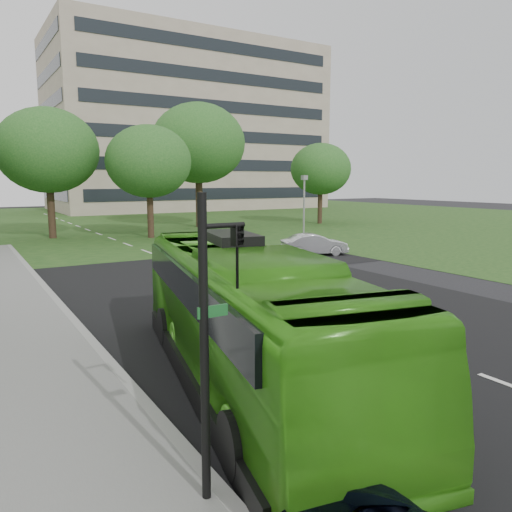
{
  "coord_description": "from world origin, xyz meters",
  "views": [
    {
      "loc": [
        -9.96,
        -11.65,
        4.4
      ],
      "look_at": [
        -0.49,
        4.07,
        1.6
      ],
      "focal_mm": 35.0,
      "sensor_mm": 36.0,
      "label": 1
    }
  ],
  "objects_px": {
    "tree_park_b": "(48,151)",
    "camera_pole": "(304,199)",
    "office_building": "(188,127)",
    "sedan": "(314,245)",
    "bus": "(246,317)",
    "tree_park_d": "(198,143)",
    "tree_park_c": "(149,162)",
    "tree_park_e": "(321,169)",
    "traffic_light": "(213,328)"
  },
  "relations": [
    {
      "from": "tree_park_b",
      "to": "bus",
      "type": "height_order",
      "value": "tree_park_b"
    },
    {
      "from": "tree_park_b",
      "to": "tree_park_d",
      "type": "bearing_deg",
      "value": 11.24
    },
    {
      "from": "tree_park_b",
      "to": "traffic_light",
      "type": "bearing_deg",
      "value": -95.69
    },
    {
      "from": "office_building",
      "to": "tree_park_b",
      "type": "xyz_separation_m",
      "value": [
        -25.7,
        -33.19,
        -5.93
      ]
    },
    {
      "from": "tree_park_c",
      "to": "tree_park_d",
      "type": "bearing_deg",
      "value": 41.93
    },
    {
      "from": "office_building",
      "to": "tree_park_d",
      "type": "height_order",
      "value": "office_building"
    },
    {
      "from": "tree_park_d",
      "to": "camera_pole",
      "type": "relative_size",
      "value": 2.41
    },
    {
      "from": "tree_park_d",
      "to": "tree_park_b",
      "type": "bearing_deg",
      "value": -168.76
    },
    {
      "from": "office_building",
      "to": "tree_park_c",
      "type": "xyz_separation_m",
      "value": [
        -19.16,
        -36.75,
        -6.73
      ]
    },
    {
      "from": "office_building",
      "to": "sedan",
      "type": "distance_m",
      "value": 53.64
    },
    {
      "from": "tree_park_b",
      "to": "sedan",
      "type": "relative_size",
      "value": 2.52
    },
    {
      "from": "office_building",
      "to": "bus",
      "type": "distance_m",
      "value": 70.78
    },
    {
      "from": "office_building",
      "to": "traffic_light",
      "type": "distance_m",
      "value": 74.62
    },
    {
      "from": "tree_park_e",
      "to": "camera_pole",
      "type": "distance_m",
      "value": 15.15
    },
    {
      "from": "camera_pole",
      "to": "traffic_light",
      "type": "bearing_deg",
      "value": -139.88
    },
    {
      "from": "traffic_light",
      "to": "tree_park_b",
      "type": "bearing_deg",
      "value": 71.65
    },
    {
      "from": "tree_park_c",
      "to": "camera_pole",
      "type": "xyz_separation_m",
      "value": [
        8.88,
        -7.65,
        -2.71
      ]
    },
    {
      "from": "tree_park_d",
      "to": "bus",
      "type": "height_order",
      "value": "tree_park_d"
    },
    {
      "from": "bus",
      "to": "tree_park_b",
      "type": "bearing_deg",
      "value": 99.75
    },
    {
      "from": "tree_park_b",
      "to": "tree_park_e",
      "type": "height_order",
      "value": "tree_park_b"
    },
    {
      "from": "sedan",
      "to": "traffic_light",
      "type": "xyz_separation_m",
      "value": [
        -15.23,
        -17.54,
        1.86
      ]
    },
    {
      "from": "tree_park_b",
      "to": "office_building",
      "type": "bearing_deg",
      "value": 52.25
    },
    {
      "from": "tree_park_d",
      "to": "camera_pole",
      "type": "height_order",
      "value": "tree_park_d"
    },
    {
      "from": "tree_park_b",
      "to": "tree_park_d",
      "type": "relative_size",
      "value": 0.85
    },
    {
      "from": "tree_park_e",
      "to": "sedan",
      "type": "bearing_deg",
      "value": -129.09
    },
    {
      "from": "tree_park_d",
      "to": "traffic_light",
      "type": "xyz_separation_m",
      "value": [
        -16.96,
        -37.45,
        -5.25
      ]
    },
    {
      "from": "office_building",
      "to": "tree_park_d",
      "type": "bearing_deg",
      "value": -111.8
    },
    {
      "from": "tree_park_b",
      "to": "tree_park_d",
      "type": "height_order",
      "value": "tree_park_d"
    },
    {
      "from": "tree_park_d",
      "to": "camera_pole",
      "type": "distance_m",
      "value": 14.8
    },
    {
      "from": "traffic_light",
      "to": "tree_park_d",
      "type": "bearing_deg",
      "value": 52.98
    },
    {
      "from": "tree_park_c",
      "to": "traffic_light",
      "type": "bearing_deg",
      "value": -107.77
    },
    {
      "from": "tree_park_e",
      "to": "traffic_light",
      "type": "distance_m",
      "value": 45.21
    },
    {
      "from": "tree_park_d",
      "to": "tree_park_e",
      "type": "bearing_deg",
      "value": -13.61
    },
    {
      "from": "sedan",
      "to": "tree_park_c",
      "type": "bearing_deg",
      "value": 38.76
    },
    {
      "from": "tree_park_e",
      "to": "sedan",
      "type": "distance_m",
      "value": 22.43
    },
    {
      "from": "tree_park_c",
      "to": "sedan",
      "type": "bearing_deg",
      "value": -69.08
    },
    {
      "from": "tree_park_d",
      "to": "tree_park_c",
      "type": "bearing_deg",
      "value": -138.07
    },
    {
      "from": "office_building",
      "to": "tree_park_e",
      "type": "relative_size",
      "value": 4.97
    },
    {
      "from": "office_building",
      "to": "camera_pole",
      "type": "height_order",
      "value": "office_building"
    },
    {
      "from": "tree_park_b",
      "to": "camera_pole",
      "type": "bearing_deg",
      "value": -36.04
    },
    {
      "from": "tree_park_b",
      "to": "tree_park_c",
      "type": "distance_m",
      "value": 7.49
    },
    {
      "from": "bus",
      "to": "office_building",
      "type": "bearing_deg",
      "value": 79.17
    },
    {
      "from": "office_building",
      "to": "traffic_light",
      "type": "relative_size",
      "value": 9.43
    },
    {
      "from": "bus",
      "to": "sedan",
      "type": "xyz_separation_m",
      "value": [
        12.82,
        14.18,
        -0.86
      ]
    },
    {
      "from": "tree_park_b",
      "to": "tree_park_c",
      "type": "xyz_separation_m",
      "value": [
        6.54,
        -3.57,
        -0.8
      ]
    },
    {
      "from": "tree_park_b",
      "to": "sedan",
      "type": "distance_m",
      "value": 21.69
    },
    {
      "from": "tree_park_b",
      "to": "bus",
      "type": "distance_m",
      "value": 31.84
    },
    {
      "from": "tree_park_b",
      "to": "traffic_light",
      "type": "distance_m",
      "value": 35.18
    },
    {
      "from": "tree_park_c",
      "to": "tree_park_d",
      "type": "xyz_separation_m",
      "value": [
        6.96,
        6.25,
        1.98
      ]
    },
    {
      "from": "tree_park_c",
      "to": "bus",
      "type": "relative_size",
      "value": 0.79
    }
  ]
}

